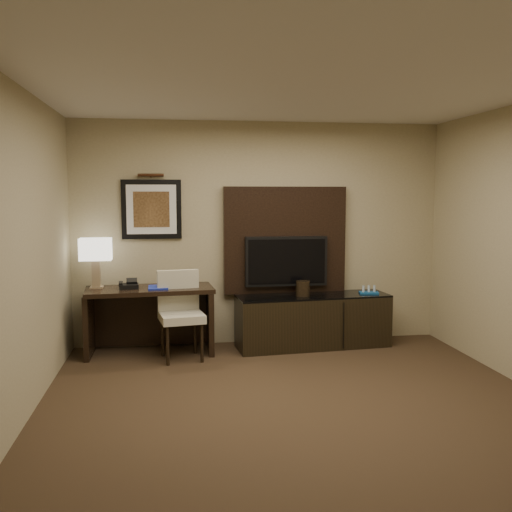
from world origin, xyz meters
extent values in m
cube|color=#342517|center=(0.00, 0.00, -0.01)|extent=(4.50, 5.00, 0.01)
cube|color=silver|center=(0.00, 0.00, 2.70)|extent=(4.50, 5.00, 0.01)
cube|color=tan|center=(0.00, 2.50, 1.35)|extent=(4.50, 0.01, 2.70)
cube|color=tan|center=(0.00, -2.50, 1.35)|extent=(4.50, 0.01, 2.70)
cube|color=tan|center=(-2.25, 0.00, 1.35)|extent=(0.01, 5.00, 2.70)
cube|color=black|center=(-1.33, 2.15, 0.38)|extent=(1.47, 0.73, 0.77)
cube|color=black|center=(0.59, 2.15, 0.31)|extent=(1.86, 0.66, 0.63)
cube|color=black|center=(0.30, 2.44, 1.27)|extent=(1.50, 0.12, 1.30)
cube|color=black|center=(0.30, 2.34, 1.02)|extent=(1.00, 0.08, 0.60)
cube|color=black|center=(-1.30, 2.48, 1.65)|extent=(0.70, 0.04, 0.70)
cylinder|color=#432515|center=(-1.30, 2.44, 2.05)|extent=(0.04, 0.04, 0.30)
cube|color=#18299F|center=(-1.23, 2.10, 0.78)|extent=(0.23, 0.30, 0.02)
imported|color=tan|center=(-1.20, 2.11, 0.88)|extent=(0.17, 0.08, 0.23)
cylinder|color=black|center=(0.46, 2.12, 0.72)|extent=(0.20, 0.20, 0.18)
camera|label=1|loc=(-1.06, -4.39, 1.84)|focal=40.00mm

